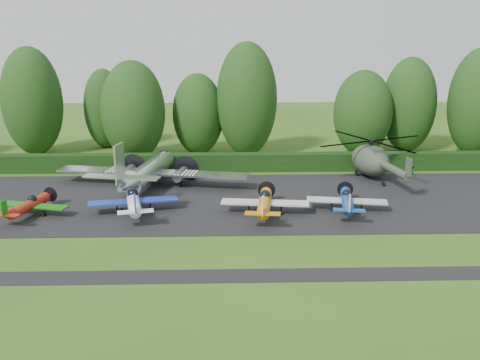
{
  "coord_description": "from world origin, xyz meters",
  "views": [
    {
      "loc": [
        -0.18,
        -37.81,
        15.5
      ],
      "look_at": [
        1.13,
        8.24,
        2.5
      ],
      "focal_mm": 40.0,
      "sensor_mm": 36.0,
      "label": 1
    }
  ],
  "objects_px": {
    "light_plane_orange": "(265,202)",
    "helicopter": "(371,158)",
    "transport_plane": "(149,172)",
    "light_plane_blue": "(347,200)",
    "light_plane_red": "(29,205)",
    "light_plane_white": "(134,201)"
  },
  "relations": [
    {
      "from": "transport_plane",
      "to": "light_plane_red",
      "type": "bearing_deg",
      "value": -149.84
    },
    {
      "from": "light_plane_red",
      "to": "helicopter",
      "type": "relative_size",
      "value": 0.45
    },
    {
      "from": "light_plane_white",
      "to": "helicopter",
      "type": "xyz_separation_m",
      "value": [
        23.57,
        11.2,
        1.01
      ]
    },
    {
      "from": "light_plane_red",
      "to": "light_plane_white",
      "type": "relative_size",
      "value": 0.84
    },
    {
      "from": "light_plane_orange",
      "to": "helicopter",
      "type": "distance_m",
      "value": 17.1
    },
    {
      "from": "light_plane_white",
      "to": "light_plane_orange",
      "type": "distance_m",
      "value": 11.34
    },
    {
      "from": "transport_plane",
      "to": "helicopter",
      "type": "height_order",
      "value": "transport_plane"
    },
    {
      "from": "transport_plane",
      "to": "helicopter",
      "type": "distance_m",
      "value": 23.57
    },
    {
      "from": "helicopter",
      "to": "light_plane_orange",
      "type": "bearing_deg",
      "value": -126.42
    },
    {
      "from": "light_plane_orange",
      "to": "transport_plane",
      "type": "bearing_deg",
      "value": 136.36
    },
    {
      "from": "light_plane_red",
      "to": "light_plane_blue",
      "type": "relative_size",
      "value": 0.92
    },
    {
      "from": "light_plane_red",
      "to": "light_plane_orange",
      "type": "xyz_separation_m",
      "value": [
        20.18,
        -0.32,
        0.18
      ]
    },
    {
      "from": "light_plane_red",
      "to": "light_plane_blue",
      "type": "xyz_separation_m",
      "value": [
        27.43,
        0.31,
        0.09
      ]
    },
    {
      "from": "light_plane_orange",
      "to": "helicopter",
      "type": "bearing_deg",
      "value": 37.35
    },
    {
      "from": "light_plane_orange",
      "to": "light_plane_blue",
      "type": "relative_size",
      "value": 1.09
    },
    {
      "from": "light_plane_red",
      "to": "helicopter",
      "type": "distance_m",
      "value": 34.45
    },
    {
      "from": "light_plane_red",
      "to": "light_plane_orange",
      "type": "bearing_deg",
      "value": -15.81
    },
    {
      "from": "light_plane_orange",
      "to": "light_plane_white",
      "type": "bearing_deg",
      "value": 169.76
    },
    {
      "from": "transport_plane",
      "to": "light_plane_orange",
      "type": "relative_size",
      "value": 2.48
    },
    {
      "from": "transport_plane",
      "to": "light_plane_blue",
      "type": "height_order",
      "value": "transport_plane"
    },
    {
      "from": "transport_plane",
      "to": "light_plane_blue",
      "type": "distance_m",
      "value": 19.83
    },
    {
      "from": "light_plane_blue",
      "to": "light_plane_orange",
      "type": "bearing_deg",
      "value": 175.13
    }
  ]
}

